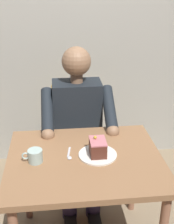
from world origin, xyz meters
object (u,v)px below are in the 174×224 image
at_px(cake_slice, 98,147).
at_px(coffee_cup, 35,156).
at_px(seated_person, 78,128).
at_px(dining_table, 85,171).
at_px(dessert_spoon, 69,155).
at_px(chair, 77,135).

xyz_separation_m(cake_slice, coffee_cup, (0.37, 0.03, -0.02)).
height_order(cake_slice, coffee_cup, cake_slice).
height_order(seated_person, coffee_cup, seated_person).
relative_size(dining_table, coffee_cup, 7.61).
distance_m(dining_table, dessert_spoon, 0.14).
height_order(dining_table, cake_slice, cake_slice).
xyz_separation_m(seated_person, cake_slice, (-0.08, 0.49, 0.12)).
height_order(chair, seated_person, seated_person).
xyz_separation_m(dining_table, cake_slice, (-0.08, -0.02, 0.15)).
distance_m(chair, dessert_spoon, 0.69).
height_order(chair, coffee_cup, chair).
bearing_deg(seated_person, coffee_cup, 60.75).
height_order(dining_table, dessert_spoon, dessert_spoon).
bearing_deg(chair, coffee_cup, 67.18).
height_order(cake_slice, dessert_spoon, cake_slice).
relative_size(seated_person, dessert_spoon, 8.66).
distance_m(dining_table, chair, 0.69).
distance_m(dining_table, coffee_cup, 0.32).
bearing_deg(dessert_spoon, dining_table, 163.14).
bearing_deg(dessert_spoon, seated_person, -100.73).
relative_size(dining_table, dessert_spoon, 6.40).
xyz_separation_m(dining_table, chair, (0.00, -0.68, -0.13)).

